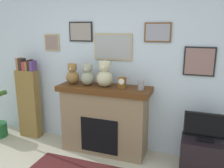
{
  "coord_description": "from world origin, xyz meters",
  "views": [
    {
      "loc": [
        1.26,
        -1.41,
        1.9
      ],
      "look_at": [
        0.15,
        1.71,
        1.1
      ],
      "focal_mm": 36.88,
      "sensor_mm": 36.0,
      "label": 1
    }
  ],
  "objects": [
    {
      "name": "bookshelf",
      "position": [
        -1.42,
        1.74,
        0.66
      ],
      "size": [
        0.38,
        0.16,
        1.42
      ],
      "color": "olive",
      "rests_on": "ground_plane"
    },
    {
      "name": "teddy_bear_cream",
      "position": [
        -0.23,
        1.69,
        1.21
      ],
      "size": [
        0.21,
        0.21,
        0.34
      ],
      "color": "gray",
      "rests_on": "fireplace"
    },
    {
      "name": "teddy_bear_grey",
      "position": [
        -0.49,
        1.69,
        1.2
      ],
      "size": [
        0.2,
        0.2,
        0.33
      ],
      "color": "olive",
      "rests_on": "fireplace"
    },
    {
      "name": "back_wall",
      "position": [
        0.0,
        2.0,
        1.3
      ],
      "size": [
        5.2,
        0.15,
        2.6
      ],
      "color": "silver",
      "rests_on": "ground_plane"
    },
    {
      "name": "teddy_bear_brown",
      "position": [
        0.04,
        1.69,
        1.23
      ],
      "size": [
        0.24,
        0.24,
        0.39
      ],
      "color": "#BDB694",
      "rests_on": "fireplace"
    },
    {
      "name": "mantel_clock",
      "position": [
        0.31,
        1.69,
        1.14
      ],
      "size": [
        0.11,
        0.08,
        0.16
      ],
      "color": "brown",
      "rests_on": "fireplace"
    },
    {
      "name": "fireplace",
      "position": [
        0.03,
        1.71,
        0.53
      ],
      "size": [
        1.41,
        0.52,
        1.06
      ],
      "color": "#836A50",
      "rests_on": "ground_plane"
    },
    {
      "name": "tv_stand",
      "position": [
        1.49,
        1.64,
        0.23
      ],
      "size": [
        0.59,
        0.4,
        0.45
      ],
      "primitive_type": "cube",
      "color": "black",
      "rests_on": "ground_plane"
    },
    {
      "name": "television",
      "position": [
        1.49,
        1.64,
        0.64
      ],
      "size": [
        0.56,
        0.14,
        0.38
      ],
      "color": "black",
      "rests_on": "tv_stand"
    },
    {
      "name": "candle_jar",
      "position": [
        0.59,
        1.69,
        1.12
      ],
      "size": [
        0.09,
        0.09,
        0.14
      ],
      "primitive_type": "cylinder",
      "color": "gray",
      "rests_on": "fireplace"
    }
  ]
}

